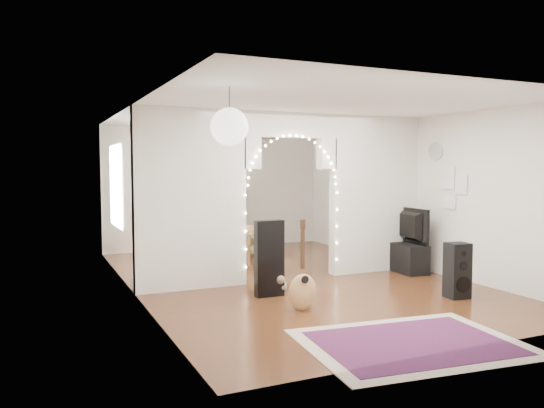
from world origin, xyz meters
name	(u,v)px	position (x,y,z in m)	size (l,w,h in m)	color
floor	(289,279)	(0.00, 0.00, 0.00)	(7.50, 7.50, 0.00)	black
ceiling	(290,113)	(0.00, 0.00, 2.70)	(5.00, 7.50, 0.02)	white
wall_back	(216,188)	(0.00, 3.75, 1.35)	(5.00, 0.02, 2.70)	silver
wall_front	(460,216)	(0.00, -3.75, 1.35)	(5.00, 0.02, 2.70)	silver
wall_left	(133,201)	(-2.50, 0.00, 1.35)	(0.02, 7.50, 2.70)	silver
wall_right	(413,193)	(2.50, 0.00, 1.35)	(0.02, 7.50, 2.70)	silver
divider_wall	(290,192)	(0.00, 0.00, 1.42)	(5.00, 0.20, 2.70)	silver
fairy_lights	(293,185)	(0.00, -0.13, 1.55)	(1.64, 0.04, 1.60)	#FFEABF
window	(116,186)	(-2.47, 1.80, 1.50)	(0.04, 1.20, 1.40)	white
wall_clock	(436,151)	(2.48, -0.60, 2.10)	(0.31, 0.31, 0.03)	white
picture_frames	(452,187)	(2.48, -1.00, 1.50)	(0.02, 0.50, 0.70)	white
paper_lantern	(229,127)	(-1.90, -2.40, 2.25)	(0.40, 0.40, 0.40)	white
ceiling_fan	(244,138)	(0.00, 2.00, 2.40)	(1.10, 1.10, 0.30)	#B47B3C
area_rug	(412,343)	(-0.27, -3.40, 0.01)	(2.23, 1.68, 0.02)	maroon
guitar_case	(269,258)	(-0.78, -0.93, 0.54)	(0.41, 0.14, 1.08)	black
acoustic_guitar	(303,277)	(-0.71, -1.79, 0.43)	(0.40, 0.16, 0.99)	tan
tabby_cat	(279,285)	(-0.60, -0.86, 0.13)	(0.30, 0.49, 0.33)	brown
floor_speaker	(457,271)	(1.57, -2.11, 0.39)	(0.33, 0.30, 0.78)	black
media_console	(404,257)	(2.12, -0.25, 0.25)	(0.40, 1.00, 0.50)	black
tv	(404,225)	(2.12, -0.25, 0.81)	(1.07, 0.14, 0.62)	black
bookcase	(203,218)	(-0.39, 3.50, 0.70)	(1.37, 0.35, 1.41)	beige
dining_table	(234,233)	(-0.63, 0.91, 0.68)	(1.34, 1.02, 0.76)	brown
flower_vase	(234,224)	(-0.63, 0.91, 0.85)	(0.18, 0.18, 0.19)	silver
dining_chair_left	(246,242)	(0.23, 2.49, 0.26)	(0.56, 0.58, 0.53)	#494324
dining_chair_right	(220,241)	(-0.24, 2.78, 0.28)	(0.60, 0.62, 0.56)	#494324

